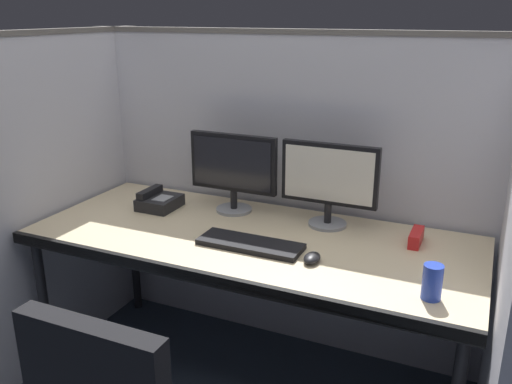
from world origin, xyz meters
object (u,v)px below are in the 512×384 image
object	(u,v)px
monitor_left	(233,168)
soda_can	(432,282)
computer_mouse	(312,258)
red_stapler	(416,237)
keyboard_main	(250,244)
monitor_right	(329,179)
desk_phone	(159,201)
desk	(250,247)

from	to	relation	value
monitor_left	soda_can	size ratio (longest dim) A/B	3.52
computer_mouse	red_stapler	distance (m)	0.48
computer_mouse	keyboard_main	bearing A→B (deg)	173.10
monitor_left	monitor_right	distance (m)	0.46
desk_phone	monitor_left	bearing A→B (deg)	17.49
monitor_left	soda_can	distance (m)	1.09
monitor_left	soda_can	xyz separation A→B (m)	(0.97, -0.48, -0.15)
monitor_right	keyboard_main	size ratio (longest dim) A/B	1.00
keyboard_main	monitor_left	bearing A→B (deg)	125.61
monitor_left	soda_can	bearing A→B (deg)	-26.32
computer_mouse	soda_can	size ratio (longest dim) A/B	0.79
keyboard_main	desk_phone	xyz separation A→B (m)	(-0.60, 0.23, 0.02)
monitor_left	computer_mouse	distance (m)	0.67
monitor_right	keyboard_main	bearing A→B (deg)	-121.78
computer_mouse	soda_can	xyz separation A→B (m)	(0.45, -0.10, 0.04)
computer_mouse	desk	bearing A→B (deg)	158.27
desk	monitor_left	xyz separation A→B (m)	(-0.20, 0.25, 0.27)
red_stapler	monitor_left	bearing A→B (deg)	177.40
computer_mouse	red_stapler	size ratio (longest dim) A/B	0.64
monitor_left	computer_mouse	xyz separation A→B (m)	(0.52, -0.38, -0.20)
monitor_right	red_stapler	distance (m)	0.44
monitor_left	monitor_right	bearing A→B (deg)	0.65
desk_phone	red_stapler	xyz separation A→B (m)	(1.21, 0.07, -0.01)
monitor_left	keyboard_main	bearing A→B (deg)	-54.39
computer_mouse	red_stapler	world-z (taller)	red_stapler
desk	monitor_right	size ratio (longest dim) A/B	4.42
keyboard_main	red_stapler	xyz separation A→B (m)	(0.61, 0.31, 0.02)
monitor_right	computer_mouse	xyz separation A→B (m)	(0.06, -0.38, -0.20)
monitor_right	desk_phone	xyz separation A→B (m)	(-0.81, -0.12, -0.18)
desk	monitor_right	bearing A→B (deg)	44.30
soda_can	desk	bearing A→B (deg)	163.38
monitor_left	red_stapler	xyz separation A→B (m)	(0.85, -0.04, -0.19)
monitor_right	monitor_left	bearing A→B (deg)	-179.35
monitor_left	computer_mouse	world-z (taller)	monitor_left
desk_phone	soda_can	bearing A→B (deg)	-15.60
monitor_left	keyboard_main	world-z (taller)	monitor_left
desk	red_stapler	xyz separation A→B (m)	(0.65, 0.21, 0.08)
red_stapler	computer_mouse	bearing A→B (deg)	-134.62
desk	desk_phone	size ratio (longest dim) A/B	10.00
monitor_right	red_stapler	bearing A→B (deg)	-6.44
computer_mouse	desk_phone	world-z (taller)	desk_phone
monitor_right	soda_can	world-z (taller)	monitor_right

